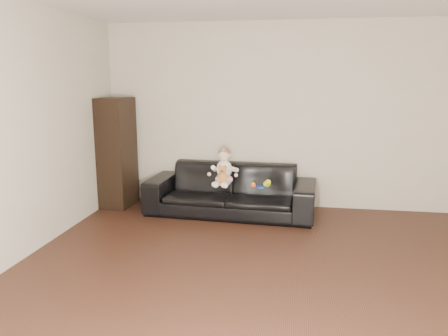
% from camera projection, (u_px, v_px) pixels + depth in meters
% --- Properties ---
extents(floor, '(5.50, 5.50, 0.00)m').
position_uv_depth(floor, '(263.00, 295.00, 3.75)').
color(floor, '#361D13').
rests_on(floor, ground).
extents(wall_back, '(5.00, 0.00, 5.00)m').
position_uv_depth(wall_back, '(280.00, 116.00, 6.14)').
color(wall_back, '#BFB5A1').
rests_on(wall_back, ground).
extents(sofa, '(2.31, 1.01, 0.66)m').
position_uv_depth(sofa, '(231.00, 190.00, 5.96)').
color(sofa, black).
rests_on(sofa, floor).
extents(cabinet, '(0.43, 0.56, 1.56)m').
position_uv_depth(cabinet, '(117.00, 153.00, 6.23)').
color(cabinet, black).
rests_on(cabinet, floor).
extents(shelf_item, '(0.20, 0.26, 0.28)m').
position_uv_depth(shelf_item, '(117.00, 128.00, 6.16)').
color(shelf_item, silver).
rests_on(shelf_item, cabinet).
extents(baby, '(0.36, 0.43, 0.48)m').
position_uv_depth(baby, '(224.00, 169.00, 5.79)').
color(baby, silver).
rests_on(baby, sofa).
extents(teddy_bear, '(0.15, 0.15, 0.23)m').
position_uv_depth(teddy_bear, '(223.00, 174.00, 5.65)').
color(teddy_bear, '#C27937').
rests_on(teddy_bear, sofa).
extents(toy_green, '(0.12, 0.13, 0.09)m').
position_uv_depth(toy_green, '(267.00, 184.00, 5.67)').
color(toy_green, '#B9CB17').
rests_on(toy_green, sofa).
extents(toy_rattle, '(0.08, 0.08, 0.07)m').
position_uv_depth(toy_rattle, '(253.00, 186.00, 5.63)').
color(toy_rattle, '#CC4718').
rests_on(toy_rattle, sofa).
extents(toy_blue_disc, '(0.14, 0.14, 0.02)m').
position_uv_depth(toy_blue_disc, '(261.00, 187.00, 5.65)').
color(toy_blue_disc, blue).
rests_on(toy_blue_disc, sofa).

